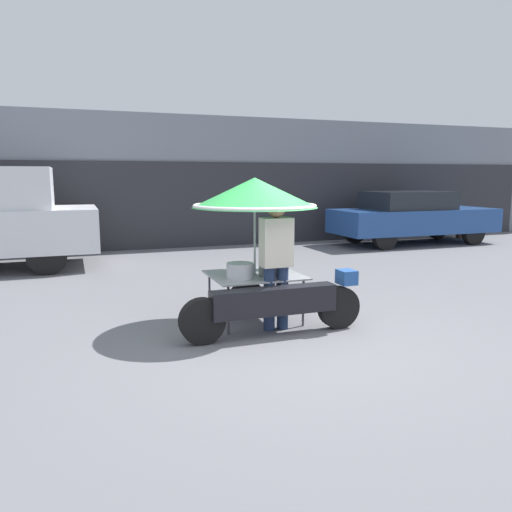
{
  "coord_description": "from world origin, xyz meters",
  "views": [
    {
      "loc": [
        -2.3,
        -5.05,
        1.89
      ],
      "look_at": [
        -0.1,
        0.91,
        0.88
      ],
      "focal_mm": 35.0,
      "sensor_mm": 36.0,
      "label": 1
    }
  ],
  "objects_px": {
    "vendor_person": "(276,258)",
    "potted_plant": "(461,223)",
    "parked_car": "(413,216)",
    "vendor_motorcycle_cart": "(258,217)"
  },
  "relations": [
    {
      "from": "vendor_person",
      "to": "potted_plant",
      "type": "bearing_deg",
      "value": 36.73
    },
    {
      "from": "parked_car",
      "to": "potted_plant",
      "type": "bearing_deg",
      "value": 15.94
    },
    {
      "from": "vendor_person",
      "to": "potted_plant",
      "type": "xyz_separation_m",
      "value": [
        9.03,
        6.74,
        -0.45
      ]
    },
    {
      "from": "vendor_motorcycle_cart",
      "to": "vendor_person",
      "type": "distance_m",
      "value": 0.61
    },
    {
      "from": "parked_car",
      "to": "vendor_person",
      "type": "bearing_deg",
      "value": -137.73
    },
    {
      "from": "vendor_motorcycle_cart",
      "to": "parked_car",
      "type": "height_order",
      "value": "vendor_motorcycle_cart"
    },
    {
      "from": "vendor_motorcycle_cart",
      "to": "vendor_person",
      "type": "relative_size",
      "value": 1.42
    },
    {
      "from": "vendor_person",
      "to": "potted_plant",
      "type": "relative_size",
      "value": 2.07
    },
    {
      "from": "vendor_person",
      "to": "potted_plant",
      "type": "distance_m",
      "value": 11.28
    },
    {
      "from": "parked_car",
      "to": "potted_plant",
      "type": "relative_size",
      "value": 6.03
    }
  ]
}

